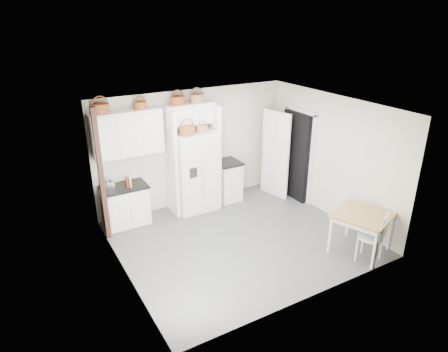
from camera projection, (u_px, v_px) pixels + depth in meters
floor at (239, 239)px, 7.81m from camera, size 4.50×4.50×0.00m
ceiling at (242, 108)px, 6.81m from camera, size 4.50×4.50×0.00m
wall_back at (193, 148)px, 8.91m from camera, size 4.50×0.00×4.50m
wall_left at (120, 205)px, 6.28m from camera, size 0.00×4.00×4.00m
wall_right at (332, 157)px, 8.35m from camera, size 0.00×4.00×4.00m
refrigerator at (194, 171)px, 8.72m from camera, size 0.92×0.74×1.77m
base_cab_left at (126, 206)px, 8.23m from camera, size 0.88×0.56×0.82m
base_cab_right at (227, 181)px, 9.33m from camera, size 0.51×0.61×0.89m
dining_table at (361, 232)px, 7.28m from camera, size 1.20×1.20×0.78m
windsor_chair at (371, 236)px, 6.96m from camera, size 0.62×0.60×0.99m
counter_left at (124, 187)px, 8.06m from camera, size 0.92×0.59×0.04m
counter_right at (227, 162)px, 9.15m from camera, size 0.55×0.65×0.04m
toaster at (109, 185)px, 7.88m from camera, size 0.27×0.20×0.17m
cookbook_red at (127, 182)px, 7.98m from camera, size 0.05×0.15×0.21m
cookbook_cream at (130, 182)px, 8.00m from camera, size 0.05×0.14×0.21m
basket_upper_a at (101, 109)px, 7.44m from camera, size 0.33×0.33×0.19m
basket_upper_c at (140, 105)px, 7.80m from camera, size 0.25×0.25×0.15m
basket_bridge_a at (177, 100)px, 8.16m from camera, size 0.30×0.30×0.17m
basket_bridge_b at (197, 98)px, 8.36m from camera, size 0.30×0.30×0.17m
basket_fridge_a at (187, 130)px, 8.18m from camera, size 0.34×0.34×0.18m
basket_fridge_b at (202, 129)px, 8.35m from camera, size 0.24×0.24×0.13m
upper_cabinet at (127, 133)px, 7.86m from camera, size 1.40×0.34×0.90m
bridge_cabinet at (189, 114)px, 8.39m from camera, size 1.12×0.34×0.45m
fridge_panel_left at (171, 163)px, 8.43m from camera, size 0.08×0.60×2.30m
fridge_panel_right at (214, 155)px, 8.90m from camera, size 0.08×0.60×2.30m
trim_post at (101, 176)px, 7.38m from camera, size 0.09×0.09×2.60m
doorway_void at (296, 156)px, 9.21m from camera, size 0.18×0.85×2.05m
door_slab at (275, 155)px, 9.32m from camera, size 0.21×0.79×2.05m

